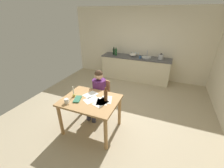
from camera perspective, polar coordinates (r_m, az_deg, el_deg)
ground_plane at (r=4.01m, az=0.72°, el=-10.42°), size 5.20×5.20×0.04m
wall_back at (r=5.82m, az=10.54°, el=15.18°), size 5.20×0.12×2.60m
kitchen_counter at (r=5.70m, az=9.06°, el=6.20°), size 2.56×0.64×0.90m
dining_table at (r=3.08m, az=-8.46°, el=-7.98°), size 1.15×0.88×0.78m
chair_at_table at (r=3.71m, az=-4.21°, el=-4.34°), size 0.46×0.46×0.88m
person_seated at (r=3.51m, az=-5.64°, el=-2.78°), size 0.38×0.62×1.19m
coffee_mug at (r=2.98m, az=-17.44°, el=-6.42°), size 0.12×0.09×0.10m
candlestick at (r=3.15m, az=-14.83°, el=-3.79°), size 0.06×0.06×0.24m
book_magazine at (r=3.05m, az=-13.43°, el=-5.80°), size 0.19×0.27×0.03m
paper_letter at (r=2.93m, az=-3.94°, el=-6.75°), size 0.29×0.35×0.00m
paper_bill at (r=3.00m, az=-8.09°, el=-6.17°), size 0.33×0.36×0.00m
paper_envelope at (r=3.19m, az=-8.46°, el=-4.10°), size 0.31×0.35×0.00m
paper_receipt at (r=2.88m, az=-4.51°, el=-7.39°), size 0.29×0.35×0.00m
paper_notice at (r=2.98m, az=-2.17°, el=-6.17°), size 0.29×0.35×0.00m
wine_bottle_on_table at (r=2.88m, az=-2.49°, el=-4.47°), size 0.08×0.08×0.29m
sink_unit at (r=5.50m, az=13.30°, el=10.24°), size 0.36×0.36×0.24m
bottle_oil at (r=5.78m, az=0.70°, el=12.72°), size 0.08×0.08×0.29m
bottle_vinegar at (r=5.68m, az=1.58°, el=12.49°), size 0.07×0.07×0.29m
mixing_bowl at (r=5.62m, az=8.25°, el=11.34°), size 0.25×0.25×0.11m
stovetop_kettle at (r=5.42m, az=18.69°, el=10.18°), size 0.18×0.18×0.22m
wine_glass_near_sink at (r=5.67m, az=10.33°, el=11.89°), size 0.07×0.07×0.15m
wine_glass_by_kettle at (r=5.69m, az=9.35°, el=12.01°), size 0.07×0.07×0.15m
wine_glass_back_left at (r=5.72m, az=7.97°, el=12.18°), size 0.07×0.07×0.15m
teacup_on_counter at (r=5.37m, az=11.00°, el=10.36°), size 0.11×0.07×0.09m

